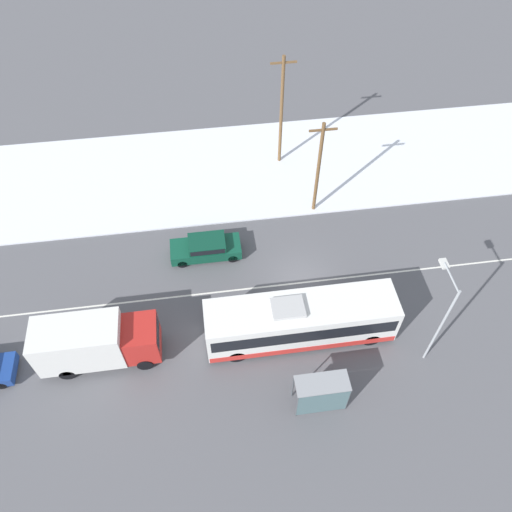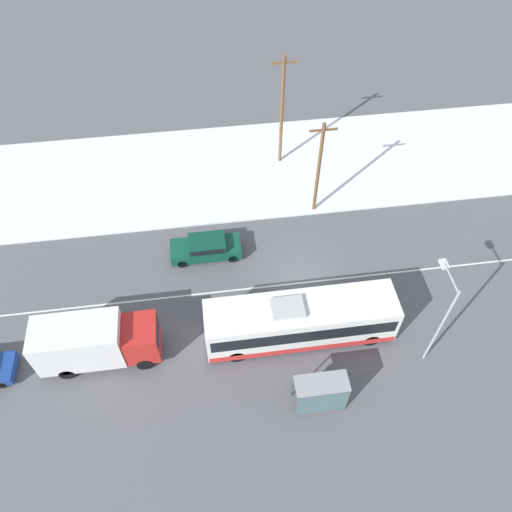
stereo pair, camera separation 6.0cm
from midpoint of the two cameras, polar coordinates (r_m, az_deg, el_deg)
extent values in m
plane|color=#56565B|center=(32.06, 5.14, -3.09)|extent=(120.00, 120.00, 0.00)
cube|color=silver|center=(39.52, 2.01, 10.19)|extent=(80.00, 10.90, 0.12)
cube|color=silver|center=(32.05, 5.14, -3.09)|extent=(60.00, 0.12, 0.00)
cube|color=white|center=(28.60, 5.15, -7.34)|extent=(10.79, 2.55, 2.66)
cube|color=black|center=(28.33, 5.20, -7.00)|extent=(10.36, 2.57, 1.01)
cube|color=red|center=(29.53, 5.00, -8.45)|extent=(10.68, 2.57, 0.48)
cube|color=#B2B2B2|center=(27.26, 3.69, -5.94)|extent=(1.80, 1.40, 0.24)
cylinder|color=black|center=(29.89, 13.05, -9.26)|extent=(1.00, 0.28, 1.00)
cylinder|color=black|center=(30.97, 11.90, -5.67)|extent=(1.00, 0.28, 1.00)
cylinder|color=black|center=(28.66, -2.17, -11.30)|extent=(1.00, 0.28, 1.00)
cylinder|color=black|center=(29.78, -2.65, -7.46)|extent=(1.00, 0.28, 1.00)
cube|color=silver|center=(29.11, -19.50, -9.27)|extent=(4.70, 2.30, 2.73)
cube|color=red|center=(28.67, -12.90, -9.10)|extent=(1.90, 2.18, 2.13)
cube|color=black|center=(28.18, -11.17, -8.51)|extent=(0.06, 1.95, 0.94)
cylinder|color=black|center=(29.13, -12.53, -11.93)|extent=(0.90, 0.26, 0.90)
cylinder|color=black|center=(30.13, -12.51, -8.49)|extent=(0.90, 0.26, 0.90)
cylinder|color=black|center=(30.06, -20.71, -12.41)|extent=(0.90, 0.26, 0.90)
cylinder|color=black|center=(31.04, -20.35, -9.07)|extent=(0.90, 0.26, 0.90)
cube|color=#0F4733|center=(33.07, -5.70, 0.80)|extent=(4.61, 1.80, 0.71)
cube|color=#0D3C2B|center=(32.62, -5.58, 1.49)|extent=(2.40, 1.66, 0.49)
cube|color=black|center=(32.61, -5.59, 1.51)|extent=(2.21, 1.69, 0.39)
cylinder|color=black|center=(32.83, -8.36, -0.83)|extent=(0.64, 0.22, 0.64)
cylinder|color=black|center=(33.84, -8.47, 1.25)|extent=(0.64, 0.22, 0.64)
cylinder|color=black|center=(32.79, -2.61, -0.24)|extent=(0.64, 0.22, 0.64)
cylinder|color=black|center=(33.81, -2.89, 1.83)|extent=(0.64, 0.22, 0.64)
cylinder|color=black|center=(31.34, -27.09, -12.89)|extent=(0.64, 0.22, 0.64)
cylinder|color=black|center=(32.05, -26.62, -10.38)|extent=(0.64, 0.22, 0.64)
cylinder|color=#23232D|center=(28.14, 6.24, -14.54)|extent=(0.11, 0.11, 0.73)
cylinder|color=#23232D|center=(28.18, 6.69, -14.48)|extent=(0.11, 0.11, 0.73)
cube|color=#19478C|center=(27.56, 6.59, -13.94)|extent=(0.38, 0.21, 0.60)
sphere|color=tan|center=(27.18, 6.67, -13.55)|extent=(0.25, 0.25, 0.25)
cylinder|color=#19478C|center=(27.56, 6.09, -14.04)|extent=(0.09, 0.09, 0.57)
cylinder|color=#19478C|center=(27.63, 7.08, -13.89)|extent=(0.09, 0.09, 0.57)
cube|color=gray|center=(26.06, 7.62, -14.23)|extent=(2.76, 1.20, 0.06)
cube|color=slate|center=(26.90, 7.63, -16.39)|extent=(2.65, 0.04, 2.16)
cylinder|color=#474C51|center=(27.16, 4.25, -14.65)|extent=(0.08, 0.08, 2.34)
cylinder|color=#474C51|center=(27.63, 9.88, -13.80)|extent=(0.08, 0.08, 2.34)
cylinder|color=#474C51|center=(26.73, 4.70, -16.81)|extent=(0.08, 0.08, 2.34)
cylinder|color=#474C51|center=(27.21, 10.47, -15.90)|extent=(0.08, 0.08, 2.34)
cylinder|color=#9EA3A8|center=(27.99, 20.33, -7.71)|extent=(0.14, 0.14, 6.57)
cylinder|color=#9EA3A8|center=(25.97, 21.50, -2.36)|extent=(0.10, 1.84, 0.10)
cube|color=silver|center=(26.50, 20.75, -0.88)|extent=(0.36, 0.60, 0.16)
cylinder|color=brown|center=(33.85, 7.20, 9.71)|extent=(0.24, 0.24, 7.46)
cube|color=brown|center=(31.84, 7.79, 14.08)|extent=(1.80, 0.12, 0.12)
cylinder|color=brown|center=(37.41, 3.01, 15.96)|extent=(0.24, 0.24, 8.87)
cube|color=brown|center=(35.30, 3.29, 21.20)|extent=(1.80, 0.12, 0.12)
camera|label=1|loc=(0.03, -89.95, 0.07)|focal=35.00mm
camera|label=2|loc=(0.03, 90.05, -0.07)|focal=35.00mm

